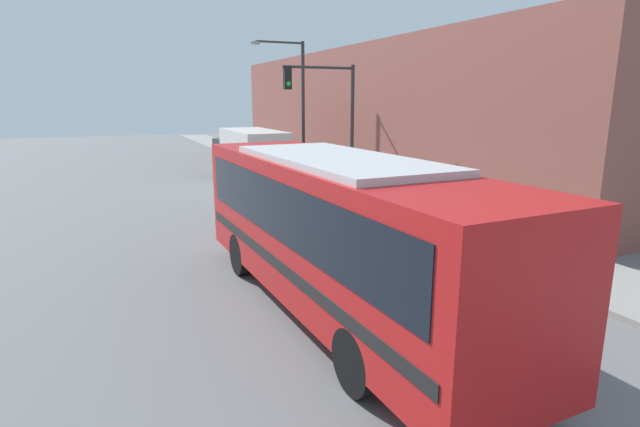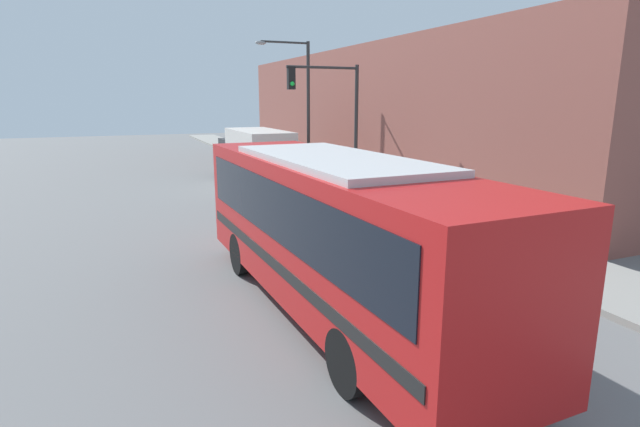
% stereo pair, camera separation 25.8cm
% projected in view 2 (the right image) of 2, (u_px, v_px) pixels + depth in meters
% --- Properties ---
extents(ground_plane, '(120.00, 120.00, 0.00)m').
position_uv_depth(ground_plane, '(380.00, 323.00, 10.32)').
color(ground_plane, slate).
extents(sidewalk, '(3.02, 70.00, 0.15)m').
position_uv_depth(sidewalk, '(303.00, 173.00, 30.52)').
color(sidewalk, gray).
rests_on(sidewalk, ground_plane).
extents(building_facade, '(6.00, 33.30, 7.28)m').
position_uv_depth(building_facade, '(388.00, 114.00, 29.34)').
color(building_facade, brown).
rests_on(building_facade, ground_plane).
extents(city_bus, '(2.84, 10.47, 3.40)m').
position_uv_depth(city_bus, '(332.00, 224.00, 10.40)').
color(city_bus, red).
rests_on(city_bus, ground_plane).
extents(delivery_truck, '(2.28, 7.94, 2.93)m').
position_uv_depth(delivery_truck, '(255.00, 154.00, 26.94)').
color(delivery_truck, silver).
rests_on(delivery_truck, ground_plane).
extents(fire_hydrant, '(0.26, 0.35, 0.77)m').
position_uv_depth(fire_hydrant, '(488.00, 239.00, 14.53)').
color(fire_hydrant, '#999999').
rests_on(fire_hydrant, sidewalk).
extents(traffic_light_pole, '(3.28, 0.35, 5.79)m').
position_uv_depth(traffic_light_pole, '(334.00, 109.00, 21.29)').
color(traffic_light_pole, '#2D2D2D').
rests_on(traffic_light_pole, sidewalk).
extents(parking_meter, '(0.14, 0.14, 1.19)m').
position_uv_depth(parking_meter, '(371.00, 186.00, 20.78)').
color(parking_meter, '#2D2D2D').
rests_on(parking_meter, sidewalk).
extents(street_lamp, '(2.96, 0.28, 7.32)m').
position_uv_depth(street_lamp, '(301.00, 98.00, 26.78)').
color(street_lamp, '#2D2D2D').
rests_on(street_lamp, sidewalk).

